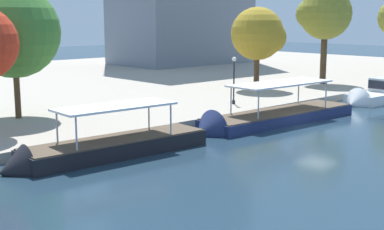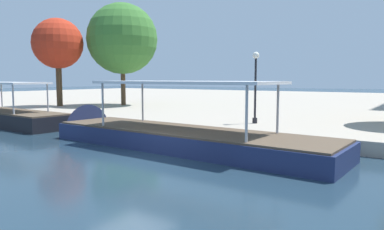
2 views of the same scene
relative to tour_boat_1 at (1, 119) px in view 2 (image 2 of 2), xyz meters
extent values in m
plane|color=#1E3342|center=(15.53, -3.56, -0.30)|extent=(220.00, 220.00, 0.00)
cube|color=#A39989|center=(15.53, 29.84, 0.01)|extent=(120.00, 55.00, 0.62)
cube|color=black|center=(0.92, -0.05, -0.13)|extent=(11.14, 3.34, 1.43)
cube|color=brown|center=(0.92, -0.05, 0.63)|extent=(10.91, 3.19, 0.08)
cylinder|color=#B2B2B7|center=(-2.05, 1.22, 1.55)|extent=(0.10, 0.10, 1.76)
cylinder|color=#B2B2B7|center=(3.88, -1.31, 1.55)|extent=(0.10, 0.10, 1.76)
cylinder|color=#B2B2B7|center=(4.00, 0.90, 1.55)|extent=(0.10, 0.10, 1.76)
cube|color=silver|center=(0.92, -0.05, 2.49)|extent=(6.95, 2.90, 0.12)
cube|color=navy|center=(15.44, -0.23, -0.13)|extent=(13.89, 3.91, 1.21)
cone|color=navy|center=(8.07, 0.09, -0.13)|extent=(1.53, 3.04, 2.98)
cube|color=brown|center=(15.44, -0.23, 0.51)|extent=(13.60, 3.74, 0.08)
cylinder|color=#B2B2B7|center=(11.60, -1.39, 1.55)|extent=(0.10, 0.10, 1.99)
cylinder|color=#B2B2B7|center=(11.71, 1.26, 1.55)|extent=(0.10, 0.10, 1.99)
cylinder|color=#B2B2B7|center=(19.16, -1.72, 1.55)|extent=(0.10, 0.10, 1.99)
cylinder|color=#B2B2B7|center=(19.27, 0.92, 1.55)|extent=(0.10, 0.10, 1.99)
cube|color=silver|center=(15.44, -0.23, 2.60)|extent=(8.65, 3.42, 0.12)
cylinder|color=black|center=(16.32, 5.27, 2.09)|extent=(0.12, 0.12, 3.55)
sphere|color=white|center=(16.32, 5.27, 4.03)|extent=(0.36, 0.36, 0.36)
cylinder|color=black|center=(16.32, 5.27, 0.47)|extent=(0.26, 0.26, 0.30)
cylinder|color=#4C3823|center=(0.38, 11.30, 2.16)|extent=(0.42, 0.42, 3.67)
sphere|color=#38702D|center=(0.38, 11.30, 6.41)|extent=(6.44, 6.44, 6.44)
sphere|color=#38702D|center=(0.10, 10.49, 6.08)|extent=(4.23, 4.23, 4.23)
sphere|color=#38702D|center=(1.64, 11.26, 5.61)|extent=(3.08, 3.08, 3.08)
cylinder|color=#4C3823|center=(-3.52, 7.25, 2.27)|extent=(0.51, 0.51, 3.89)
sphere|color=#B22D19|center=(-3.52, 7.25, 5.87)|extent=(4.43, 4.43, 4.43)
sphere|color=#B22D19|center=(-4.28, 7.90, 6.18)|extent=(2.11, 2.11, 2.11)
sphere|color=#B22D19|center=(-4.22, 7.76, 6.05)|extent=(2.82, 2.82, 2.82)
camera|label=1|loc=(-15.75, -24.45, 7.33)|focal=49.79mm
camera|label=2|loc=(24.62, -13.19, 2.76)|focal=34.14mm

